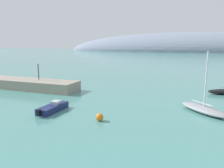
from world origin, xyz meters
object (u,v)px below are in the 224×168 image
at_px(sailboat_grey_outer_mooring, 204,109).
at_px(mooring_buoy_orange, 100,117).
at_px(motorboat_navy_foreground, 53,108).
at_px(harbor_lamp_post, 38,69).

relative_size(sailboat_grey_outer_mooring, mooring_buoy_orange, 8.80).
xyz_separation_m(sailboat_grey_outer_mooring, mooring_buoy_orange, (-12.10, -6.21, -0.05)).
relative_size(motorboat_navy_foreground, harbor_lamp_post, 1.60).
distance_m(mooring_buoy_orange, harbor_lamp_post, 22.53).
bearing_deg(harbor_lamp_post, motorboat_navy_foreground, -51.77).
distance_m(sailboat_grey_outer_mooring, motorboat_navy_foreground, 19.65).
bearing_deg(sailboat_grey_outer_mooring, harbor_lamp_post, -146.00).
distance_m(sailboat_grey_outer_mooring, harbor_lamp_post, 30.37).
height_order(sailboat_grey_outer_mooring, harbor_lamp_post, sailboat_grey_outer_mooring).
bearing_deg(sailboat_grey_outer_mooring, mooring_buoy_orange, -102.98).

